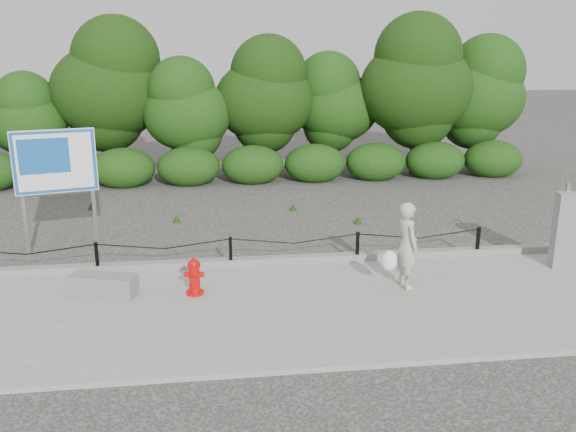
{
  "coord_description": "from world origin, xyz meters",
  "views": [
    {
      "loc": [
        -0.33,
        -11.14,
        4.23
      ],
      "look_at": [
        1.14,
        0.2,
        1.0
      ],
      "focal_mm": 38.0,
      "sensor_mm": 36.0,
      "label": 1
    }
  ],
  "objects_px": {
    "fire_hydrant": "(194,277)",
    "advertising_sign": "(55,167)",
    "utility_cabinet": "(569,230)",
    "pedestrian": "(406,246)",
    "concrete_block": "(103,285)"
  },
  "relations": [
    {
      "from": "fire_hydrant",
      "to": "pedestrian",
      "type": "relative_size",
      "value": 0.43
    },
    {
      "from": "fire_hydrant",
      "to": "pedestrian",
      "type": "height_order",
      "value": "pedestrian"
    },
    {
      "from": "advertising_sign",
      "to": "fire_hydrant",
      "type": "bearing_deg",
      "value": -59.39
    },
    {
      "from": "pedestrian",
      "to": "concrete_block",
      "type": "relative_size",
      "value": 1.36
    },
    {
      "from": "fire_hydrant",
      "to": "utility_cabinet",
      "type": "bearing_deg",
      "value": 10.29
    },
    {
      "from": "pedestrian",
      "to": "utility_cabinet",
      "type": "height_order",
      "value": "utility_cabinet"
    },
    {
      "from": "pedestrian",
      "to": "utility_cabinet",
      "type": "bearing_deg",
      "value": -91.4
    },
    {
      "from": "pedestrian",
      "to": "utility_cabinet",
      "type": "relative_size",
      "value": 0.95
    },
    {
      "from": "concrete_block",
      "to": "utility_cabinet",
      "type": "relative_size",
      "value": 0.7
    },
    {
      "from": "fire_hydrant",
      "to": "concrete_block",
      "type": "xyz_separation_m",
      "value": [
        -1.55,
        0.16,
        -0.13
      ]
    },
    {
      "from": "pedestrian",
      "to": "advertising_sign",
      "type": "bearing_deg",
      "value": 54.91
    },
    {
      "from": "utility_cabinet",
      "to": "advertising_sign",
      "type": "xyz_separation_m",
      "value": [
        -9.86,
        2.37,
        1.01
      ]
    },
    {
      "from": "fire_hydrant",
      "to": "concrete_block",
      "type": "distance_m",
      "value": 1.56
    },
    {
      "from": "fire_hydrant",
      "to": "pedestrian",
      "type": "xyz_separation_m",
      "value": [
        3.68,
        -0.13,
        0.44
      ]
    },
    {
      "from": "fire_hydrant",
      "to": "advertising_sign",
      "type": "distance_m",
      "value": 4.2
    }
  ]
}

